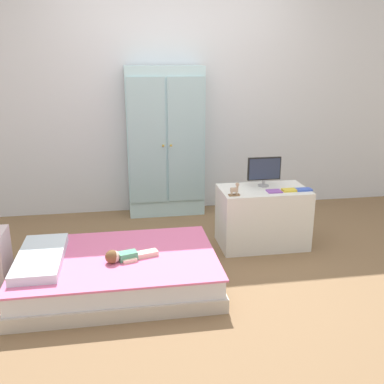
{
  "coord_description": "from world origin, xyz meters",
  "views": [
    {
      "loc": [
        -0.62,
        -3.19,
        1.66
      ],
      "look_at": [
        -0.03,
        0.36,
        0.55
      ],
      "focal_mm": 41.16,
      "sensor_mm": 36.0,
      "label": 1
    }
  ],
  "objects_px": {
    "tv_stand": "(262,217)",
    "rocking_horse_toy": "(235,190)",
    "bed": "(118,272)",
    "book_blue": "(303,190)",
    "doll": "(122,256)",
    "book_purple": "(274,191)",
    "wardrobe": "(165,143)",
    "book_yellow": "(289,190)",
    "tv_monitor": "(264,170)"
  },
  "relations": [
    {
      "from": "tv_stand",
      "to": "rocking_horse_toy",
      "type": "bearing_deg",
      "value": -153.34
    },
    {
      "from": "bed",
      "to": "tv_stand",
      "type": "distance_m",
      "value": 1.43
    },
    {
      "from": "book_blue",
      "to": "doll",
      "type": "bearing_deg",
      "value": -160.95
    },
    {
      "from": "bed",
      "to": "tv_stand",
      "type": "relative_size",
      "value": 1.89
    },
    {
      "from": "rocking_horse_toy",
      "to": "book_purple",
      "type": "relative_size",
      "value": 0.92
    },
    {
      "from": "rocking_horse_toy",
      "to": "book_purple",
      "type": "bearing_deg",
      "value": 7.83
    },
    {
      "from": "bed",
      "to": "doll",
      "type": "bearing_deg",
      "value": -64.97
    },
    {
      "from": "wardrobe",
      "to": "book_yellow",
      "type": "distance_m",
      "value": 1.48
    },
    {
      "from": "tv_stand",
      "to": "tv_monitor",
      "type": "xyz_separation_m",
      "value": [
        0.02,
        0.08,
        0.42
      ]
    },
    {
      "from": "doll",
      "to": "book_blue",
      "type": "height_order",
      "value": "book_blue"
    },
    {
      "from": "wardrobe",
      "to": "book_purple",
      "type": "xyz_separation_m",
      "value": [
        0.82,
        -1.1,
        -0.25
      ]
    },
    {
      "from": "wardrobe",
      "to": "book_blue",
      "type": "relative_size",
      "value": 11.11
    },
    {
      "from": "tv_monitor",
      "to": "book_blue",
      "type": "relative_size",
      "value": 2.14
    },
    {
      "from": "doll",
      "to": "tv_monitor",
      "type": "distance_m",
      "value": 1.53
    },
    {
      "from": "doll",
      "to": "tv_stand",
      "type": "height_order",
      "value": "tv_stand"
    },
    {
      "from": "rocking_horse_toy",
      "to": "book_yellow",
      "type": "relative_size",
      "value": 0.94
    },
    {
      "from": "doll",
      "to": "wardrobe",
      "type": "height_order",
      "value": "wardrobe"
    },
    {
      "from": "tv_stand",
      "to": "book_yellow",
      "type": "height_order",
      "value": "book_yellow"
    },
    {
      "from": "doll",
      "to": "rocking_horse_toy",
      "type": "height_order",
      "value": "rocking_horse_toy"
    },
    {
      "from": "tv_stand",
      "to": "rocking_horse_toy",
      "type": "xyz_separation_m",
      "value": [
        -0.3,
        -0.15,
        0.32
      ]
    },
    {
      "from": "doll",
      "to": "wardrobe",
      "type": "distance_m",
      "value": 1.79
    },
    {
      "from": "doll",
      "to": "tv_stand",
      "type": "xyz_separation_m",
      "value": [
        1.27,
        0.65,
        -0.02
      ]
    },
    {
      "from": "tv_stand",
      "to": "book_blue",
      "type": "distance_m",
      "value": 0.44
    },
    {
      "from": "doll",
      "to": "rocking_horse_toy",
      "type": "xyz_separation_m",
      "value": [
        0.96,
        0.5,
        0.3
      ]
    },
    {
      "from": "tv_stand",
      "to": "book_blue",
      "type": "height_order",
      "value": "book_blue"
    },
    {
      "from": "book_yellow",
      "to": "rocking_horse_toy",
      "type": "bearing_deg",
      "value": -174.29
    },
    {
      "from": "doll",
      "to": "tv_stand",
      "type": "relative_size",
      "value": 0.5
    },
    {
      "from": "wardrobe",
      "to": "rocking_horse_toy",
      "type": "bearing_deg",
      "value": -68.13
    },
    {
      "from": "tv_monitor",
      "to": "book_yellow",
      "type": "height_order",
      "value": "tv_monitor"
    },
    {
      "from": "bed",
      "to": "doll",
      "type": "xyz_separation_m",
      "value": [
        0.04,
        -0.08,
        0.16
      ]
    },
    {
      "from": "doll",
      "to": "book_yellow",
      "type": "height_order",
      "value": "book_yellow"
    },
    {
      "from": "bed",
      "to": "tv_monitor",
      "type": "height_order",
      "value": "tv_monitor"
    },
    {
      "from": "book_purple",
      "to": "bed",
      "type": "bearing_deg",
      "value": -161.06
    },
    {
      "from": "doll",
      "to": "wardrobe",
      "type": "relative_size",
      "value": 0.25
    },
    {
      "from": "bed",
      "to": "book_blue",
      "type": "distance_m",
      "value": 1.75
    },
    {
      "from": "doll",
      "to": "book_yellow",
      "type": "xyz_separation_m",
      "value": [
        1.46,
        0.55,
        0.26
      ]
    },
    {
      "from": "book_yellow",
      "to": "book_purple",
      "type": "bearing_deg",
      "value": 180.0
    },
    {
      "from": "tv_monitor",
      "to": "book_blue",
      "type": "bearing_deg",
      "value": -30.72
    },
    {
      "from": "rocking_horse_toy",
      "to": "doll",
      "type": "bearing_deg",
      "value": -152.52
    },
    {
      "from": "wardrobe",
      "to": "book_purple",
      "type": "relative_size",
      "value": 12.7
    },
    {
      "from": "tv_stand",
      "to": "book_blue",
      "type": "bearing_deg",
      "value": -17.55
    },
    {
      "from": "tv_monitor",
      "to": "rocking_horse_toy",
      "type": "xyz_separation_m",
      "value": [
        -0.33,
        -0.23,
        -0.1
      ]
    },
    {
      "from": "doll",
      "to": "bed",
      "type": "bearing_deg",
      "value": 115.03
    },
    {
      "from": "tv_monitor",
      "to": "rocking_horse_toy",
      "type": "relative_size",
      "value": 2.67
    },
    {
      "from": "tv_monitor",
      "to": "book_purple",
      "type": "xyz_separation_m",
      "value": [
        0.04,
        -0.18,
        -0.15
      ]
    },
    {
      "from": "bed",
      "to": "tv_stand",
      "type": "bearing_deg",
      "value": 23.63
    },
    {
      "from": "tv_stand",
      "to": "tv_monitor",
      "type": "distance_m",
      "value": 0.43
    },
    {
      "from": "tv_stand",
      "to": "book_yellow",
      "type": "relative_size",
      "value": 6.47
    },
    {
      "from": "bed",
      "to": "book_purple",
      "type": "distance_m",
      "value": 1.5
    },
    {
      "from": "tv_stand",
      "to": "bed",
      "type": "bearing_deg",
      "value": -156.37
    }
  ]
}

